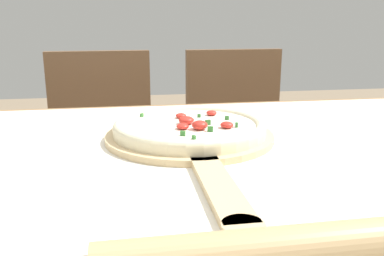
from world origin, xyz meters
TOP-DOWN VIEW (x-y plane):
  - dining_table at (0.00, 0.00)m, footprint 1.36×0.94m
  - towel_cloth at (0.00, 0.00)m, footprint 1.28×0.86m
  - pizza_peel at (-0.03, 0.07)m, footprint 0.33×0.57m
  - pizza at (-0.03, 0.10)m, footprint 0.30×0.30m
  - rolling_pin at (0.01, -0.36)m, footprint 0.47×0.05m
  - chair_left at (-0.24, 0.80)m, footprint 0.41×0.41m
  - chair_right at (0.28, 0.80)m, footprint 0.41×0.41m

SIDE VIEW (x-z plane):
  - chair_left at x=-0.24m, z-range 0.07..0.98m
  - chair_right at x=0.28m, z-range 0.07..0.98m
  - dining_table at x=0.00m, z-range 0.28..1.06m
  - towel_cloth at x=0.00m, z-range 0.78..0.78m
  - pizza_peel at x=-0.03m, z-range 0.78..0.80m
  - rolling_pin at x=0.01m, z-range 0.78..0.83m
  - pizza at x=-0.03m, z-range 0.79..0.83m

